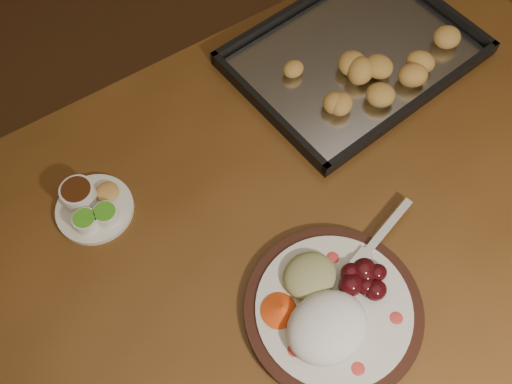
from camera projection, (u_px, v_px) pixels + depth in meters
ground at (393, 348)px, 1.67m from camera, size 4.00×4.00×0.00m
dining_table at (278, 241)px, 1.12m from camera, size 1.50×0.91×0.75m
dinner_plate at (331, 309)px, 0.93m from camera, size 0.38×0.30×0.07m
condiment_saucer at (91, 206)px, 1.03m from camera, size 0.14×0.14×0.05m
baking_tray at (355, 54)px, 1.20m from camera, size 0.52×0.40×0.05m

